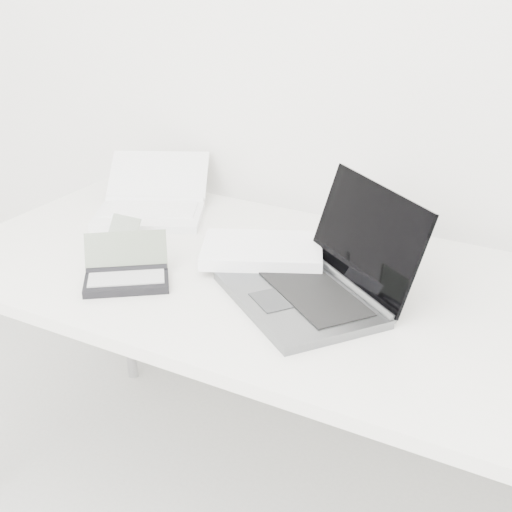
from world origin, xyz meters
The scene contains 5 objects.
desk centered at (0.00, 1.55, 0.68)m, with size 1.60×0.80×0.73m.
laptop_large centered at (0.06, 1.54, 0.77)m, with size 0.59×0.48×0.23m.
netbook_open_white centered at (-0.49, 1.74, 0.76)m, with size 0.41×0.44×0.12m.
pda_silver centered at (-0.43, 1.51, 0.74)m, with size 0.09×0.10×0.06m.
palmtop_charcoal centered at (-0.28, 1.36, 0.75)m, with size 0.24×0.23×0.10m.
Camera 1 is at (0.67, 0.25, 1.46)m, focal length 50.00 mm.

